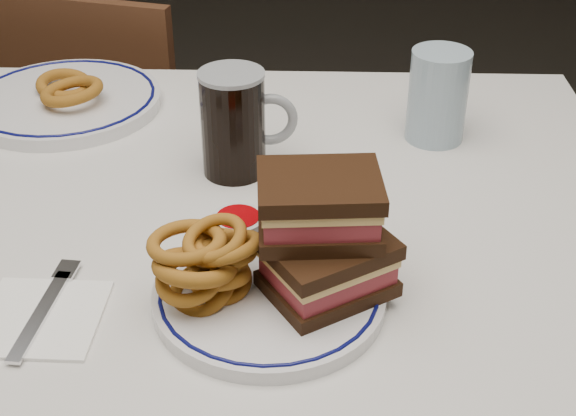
{
  "coord_description": "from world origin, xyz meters",
  "views": [
    {
      "loc": [
        0.21,
        -0.82,
        1.29
      ],
      "look_at": [
        0.19,
        -0.13,
        0.84
      ],
      "focal_mm": 50.0,
      "sensor_mm": 36.0,
      "label": 1
    }
  ],
  "objects_px": {
    "main_plate": "(269,295)",
    "beer_mug": "(235,122)",
    "chair_far": "(120,151)",
    "far_plate": "(65,100)",
    "reuben_sandwich": "(324,236)"
  },
  "relations": [
    {
      "from": "main_plate",
      "to": "beer_mug",
      "type": "distance_m",
      "value": 0.28
    },
    {
      "from": "chair_far",
      "to": "far_plate",
      "type": "xyz_separation_m",
      "value": [
        0.04,
        -0.42,
        0.32
      ]
    },
    {
      "from": "reuben_sandwich",
      "to": "far_plate",
      "type": "relative_size",
      "value": 0.53
    },
    {
      "from": "reuben_sandwich",
      "to": "far_plate",
      "type": "bearing_deg",
      "value": 131.2
    },
    {
      "from": "chair_far",
      "to": "far_plate",
      "type": "height_order",
      "value": "chair_far"
    },
    {
      "from": "chair_far",
      "to": "beer_mug",
      "type": "relative_size",
      "value": 5.81
    },
    {
      "from": "chair_far",
      "to": "reuben_sandwich",
      "type": "distance_m",
      "value": 1.04
    },
    {
      "from": "reuben_sandwich",
      "to": "main_plate",
      "type": "bearing_deg",
      "value": -170.03
    },
    {
      "from": "main_plate",
      "to": "reuben_sandwich",
      "type": "xyz_separation_m",
      "value": [
        0.05,
        0.01,
        0.07
      ]
    },
    {
      "from": "main_plate",
      "to": "reuben_sandwich",
      "type": "distance_m",
      "value": 0.09
    },
    {
      "from": "far_plate",
      "to": "chair_far",
      "type": "bearing_deg",
      "value": 95.23
    },
    {
      "from": "beer_mug",
      "to": "main_plate",
      "type": "bearing_deg",
      "value": -78.23
    },
    {
      "from": "far_plate",
      "to": "main_plate",
      "type": "bearing_deg",
      "value": -53.63
    },
    {
      "from": "main_plate",
      "to": "beer_mug",
      "type": "height_order",
      "value": "beer_mug"
    },
    {
      "from": "beer_mug",
      "to": "far_plate",
      "type": "distance_m",
      "value": 0.34
    }
  ]
}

